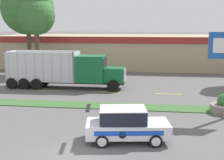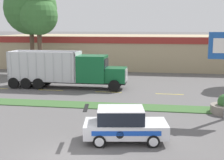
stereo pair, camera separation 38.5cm
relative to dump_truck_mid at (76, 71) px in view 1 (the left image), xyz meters
The scene contains 11 objects.
ground_plane 16.23m from the dump_truck_mid, 75.72° to the right, with size 600.00×600.00×0.00m, color #5B5959.
grass_verge 7.67m from the dump_truck_mid, 57.93° to the right, with size 120.00×1.89×0.06m, color #3D6633.
centre_line_3 3.09m from the dump_truck_mid, 147.42° to the right, with size 2.40×0.14×0.01m, color yellow.
centre_line_4 3.84m from the dump_truck_mid, 23.98° to the right, with size 2.40×0.14×0.01m, color yellow.
centre_line_5 8.85m from the dump_truck_mid, ahead, with size 2.40×0.14×0.01m, color yellow.
dump_truck_mid is the anchor object (origin of this frame).
rally_car 14.45m from the dump_truck_mid, 65.42° to the right, with size 4.47×2.53×1.78m.
traffic_cone 13.21m from the dump_truck_mid, 60.43° to the right, with size 0.47×0.47×0.62m.
store_building_backdrop 17.33m from the dump_truck_mid, 80.99° to the left, with size 35.35×12.10×4.50m.
tree_behind_right 13.36m from the dump_truck_mid, 134.27° to the left, with size 6.35×6.35×12.70m.
tree_behind_far_right 10.74m from the dump_truck_mid, 134.07° to the left, with size 4.40×4.40×10.28m.
Camera 1 is at (3.45, -12.73, 5.85)m, focal length 50.00 mm.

